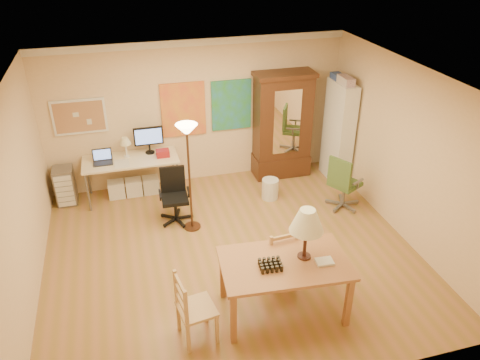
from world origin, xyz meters
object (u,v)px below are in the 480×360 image
object	(u,v)px
dining_table	(293,250)
computer_desk	(134,173)
bookshelf	(338,132)
office_chair_black	(175,207)
office_chair_green	(343,194)
armoire	(282,132)

from	to	relation	value
dining_table	computer_desk	bearing A→B (deg)	116.10
dining_table	bookshelf	size ratio (longest dim) A/B	0.85
bookshelf	computer_desk	bearing A→B (deg)	174.62
office_chair_black	dining_table	bearing A→B (deg)	-65.59
dining_table	computer_desk	size ratio (longest dim) A/B	0.99
office_chair_green	bookshelf	distance (m)	1.30
office_chair_green	bookshelf	xyz separation A→B (m)	(0.34, 1.04, 0.70)
armoire	bookshelf	xyz separation A→B (m)	(0.96, -0.44, 0.07)
computer_desk	armoire	world-z (taller)	armoire
dining_table	office_chair_green	distance (m)	2.81
armoire	dining_table	bearing A→B (deg)	-107.96
bookshelf	dining_table	bearing A→B (deg)	-124.12
computer_desk	office_chair_green	xyz separation A→B (m)	(3.47, -1.40, -0.19)
dining_table	computer_desk	world-z (taller)	dining_table
office_chair_black	armoire	size ratio (longest dim) A/B	0.45
computer_desk	bookshelf	distance (m)	3.86
dining_table	armoire	xyz separation A→B (m)	(1.15, 3.55, -0.04)
computer_desk	office_chair_black	bearing A→B (deg)	-60.02
office_chair_green	bookshelf	world-z (taller)	bookshelf
dining_table	armoire	distance (m)	3.74
armoire	bookshelf	bearing A→B (deg)	-24.65
dining_table	bookshelf	distance (m)	3.76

